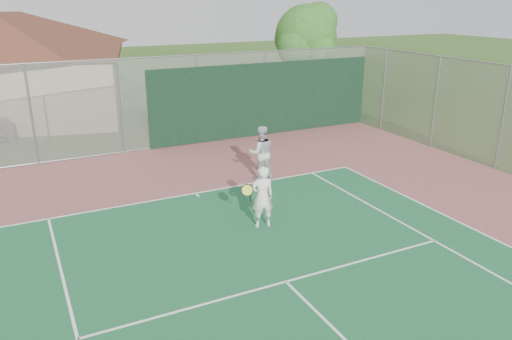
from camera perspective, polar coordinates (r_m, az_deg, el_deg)
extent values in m
cylinder|color=gray|center=(18.76, -24.27, 5.69)|extent=(0.08, 0.08, 3.50)
cylinder|color=gray|center=(19.08, -15.26, 6.91)|extent=(0.08, 0.08, 3.50)
cylinder|color=gray|center=(19.86, -6.71, 7.91)|extent=(0.08, 0.08, 3.50)
cylinder|color=gray|center=(21.04, 1.07, 8.67)|extent=(0.08, 0.08, 3.50)
cylinder|color=gray|center=(22.56, 7.94, 9.20)|extent=(0.08, 0.08, 3.50)
cylinder|color=gray|center=(23.73, 12.01, 9.46)|extent=(0.08, 0.08, 3.50)
cylinder|color=gray|center=(19.02, -12.72, 12.43)|extent=(20.00, 0.05, 0.05)
cylinder|color=gray|center=(19.70, -12.00, 2.43)|extent=(20.00, 0.05, 0.05)
cube|color=#999EA0|center=(19.29, -12.34, 7.27)|extent=(20.00, 0.02, 3.50)
cube|color=black|center=(21.03, 1.13, 8.11)|extent=(10.00, 0.04, 3.00)
cylinder|color=gray|center=(22.58, 14.36, 8.81)|extent=(0.08, 0.08, 3.50)
cylinder|color=gray|center=(20.44, 19.79, 7.24)|extent=(0.08, 0.08, 3.50)
cylinder|color=gray|center=(18.54, 26.37, 5.24)|extent=(0.08, 0.08, 3.50)
cube|color=#999EA0|center=(20.44, 19.79, 7.24)|extent=(0.02, 9.00, 3.50)
cube|color=black|center=(23.34, -23.55, 6.44)|extent=(0.92, 0.06, 2.15)
cube|color=#B2B5BA|center=(22.76, -26.92, 4.26)|extent=(0.62, 1.67, 1.07)
cylinder|color=#352313|center=(27.64, 5.57, 10.41)|extent=(0.36, 0.36, 2.84)
sphere|color=#26581B|center=(27.39, 5.72, 15.02)|extent=(3.24, 3.24, 3.24)
sphere|color=#26581B|center=(28.16, 6.99, 14.26)|extent=(2.23, 2.23, 2.23)
sphere|color=#26581B|center=(26.66, 4.64, 13.85)|extent=(2.03, 2.03, 2.03)
sphere|color=#26581B|center=(26.78, 7.12, 13.57)|extent=(1.82, 1.82, 1.82)
sphere|color=#26581B|center=(27.94, 4.26, 14.72)|extent=(2.03, 2.03, 2.03)
sphere|color=#26581B|center=(27.50, 7.13, 16.47)|extent=(2.03, 2.03, 2.03)
imported|color=silver|center=(12.55, 0.73, -3.17)|extent=(0.65, 0.48, 1.62)
imported|color=#B6B9BB|center=(15.89, 0.56, 1.93)|extent=(0.97, 0.82, 1.74)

